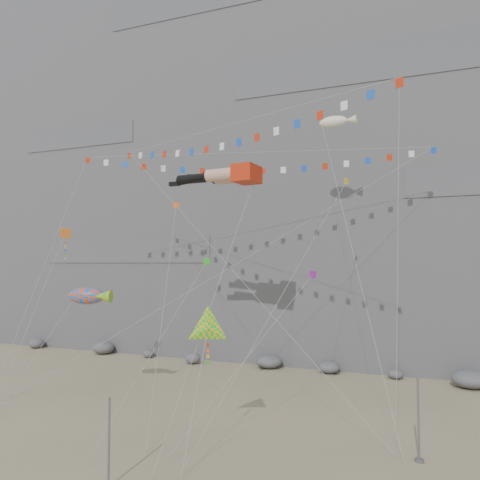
# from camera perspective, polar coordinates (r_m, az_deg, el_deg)

# --- Properties ---
(ground) EXTENTS (120.00, 120.00, 0.00)m
(ground) POSITION_cam_1_polar(r_m,az_deg,el_deg) (33.15, -6.11, -21.19)
(ground) COLOR #9B8C6B
(ground) RESTS_ON ground
(cliff) EXTENTS (80.00, 28.00, 50.00)m
(cliff) POSITION_cam_1_polar(r_m,az_deg,el_deg) (63.37, 7.69, 10.45)
(cliff) COLOR slate
(cliff) RESTS_ON ground
(talus_boulders) EXTENTS (60.00, 3.00, 1.20)m
(talus_boulders) POSITION_cam_1_polar(r_m,az_deg,el_deg) (48.23, 3.55, -14.62)
(talus_boulders) COLOR slate
(talus_boulders) RESTS_ON ground
(anchor_pole_center) EXTENTS (0.12, 0.12, 4.11)m
(anchor_pole_center) POSITION_cam_1_polar(r_m,az_deg,el_deg) (24.64, -15.69, -22.63)
(anchor_pole_center) COLOR slate
(anchor_pole_center) RESTS_ON ground
(anchor_pole_right) EXTENTS (0.12, 0.12, 4.34)m
(anchor_pole_right) POSITION_cam_1_polar(r_m,az_deg,el_deg) (28.05, 20.92, -19.80)
(anchor_pole_right) COLOR slate
(anchor_pole_right) RESTS_ON ground
(legs_kite) EXTENTS (7.46, 14.40, 21.26)m
(legs_kite) POSITION_cam_1_polar(r_m,az_deg,el_deg) (36.16, -2.10, 7.74)
(legs_kite) COLOR red
(legs_kite) RESTS_ON ground
(flag_banner_upper) EXTENTS (29.77, 17.29, 28.44)m
(flag_banner_upper) POSITION_cam_1_polar(r_m,az_deg,el_deg) (41.42, 1.49, 10.60)
(flag_banner_upper) COLOR red
(flag_banner_upper) RESTS_ON ground
(flag_banner_lower) EXTENTS (23.89, 9.35, 23.85)m
(flag_banner_lower) POSITION_cam_1_polar(r_m,az_deg,el_deg) (35.18, -1.17, 13.85)
(flag_banner_lower) COLOR red
(flag_banner_lower) RESTS_ON ground
(harlequin_kite) EXTENTS (1.70, 7.13, 14.25)m
(harlequin_kite) POSITION_cam_1_polar(r_m,az_deg,el_deg) (40.53, -20.53, 0.68)
(harlequin_kite) COLOR red
(harlequin_kite) RESTS_ON ground
(fish_windsock) EXTENTS (5.40, 6.46, 10.05)m
(fish_windsock) POSITION_cam_1_polar(r_m,az_deg,el_deg) (37.46, -18.19, -6.50)
(fish_windsock) COLOR #E2470B
(fish_windsock) RESTS_ON ground
(delta_kite) EXTENTS (2.46, 4.13, 8.42)m
(delta_kite) POSITION_cam_1_polar(r_m,az_deg,el_deg) (26.51, -3.96, -10.70)
(delta_kite) COLOR #E6B40B
(delta_kite) RESTS_ON ground
(blimp_windsock) EXTENTS (7.74, 14.34, 26.76)m
(blimp_windsock) POSITION_cam_1_polar(r_m,az_deg,el_deg) (41.36, 11.32, 13.86)
(blimp_windsock) COLOR #F4EBC9
(blimp_windsock) RESTS_ON ground
(small_kite_a) EXTENTS (6.10, 13.63, 20.86)m
(small_kite_a) POSITION_cam_1_polar(r_m,az_deg,el_deg) (40.57, -7.85, 3.80)
(small_kite_a) COLOR #F45C14
(small_kite_a) RESTS_ON ground
(small_kite_b) EXTENTS (6.55, 9.80, 14.54)m
(small_kite_b) POSITION_cam_1_polar(r_m,az_deg,el_deg) (32.02, 8.62, -4.49)
(small_kite_b) COLOR purple
(small_kite_b) RESTS_ON ground
(small_kite_c) EXTENTS (2.78, 10.47, 14.58)m
(small_kite_c) POSITION_cam_1_polar(r_m,az_deg,el_deg) (32.74, -4.32, -3.05)
(small_kite_c) COLOR green
(small_kite_c) RESTS_ON ground
(small_kite_d) EXTENTS (6.46, 17.03, 24.28)m
(small_kite_d) POSITION_cam_1_polar(r_m,az_deg,el_deg) (38.05, 12.59, 6.54)
(small_kite_d) COLOR yellow
(small_kite_d) RESTS_ON ground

